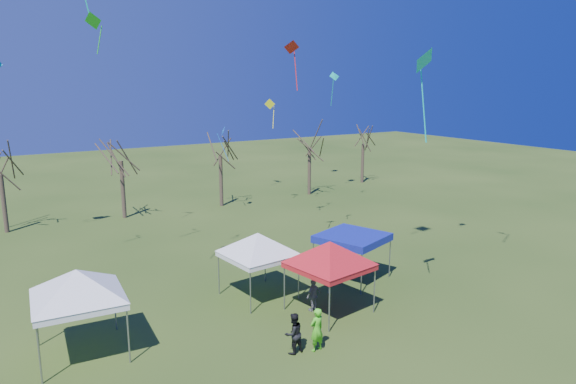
% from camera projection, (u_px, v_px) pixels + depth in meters
% --- Properties ---
extents(ground, '(140.00, 140.00, 0.00)m').
position_uv_depth(ground, '(323.00, 332.00, 22.39)').
color(ground, '#2A4416').
rests_on(ground, ground).
extents(tree_2, '(3.71, 3.71, 8.18)m').
position_uv_depth(tree_2, '(120.00, 140.00, 40.21)').
color(tree_2, '#3D2D21').
rests_on(tree_2, ground).
extents(tree_3, '(3.59, 3.59, 7.91)m').
position_uv_depth(tree_3, '(220.00, 137.00, 44.27)').
color(tree_3, '#3D2D21').
rests_on(tree_3, ground).
extents(tree_4, '(3.58, 3.58, 7.89)m').
position_uv_depth(tree_4, '(310.00, 132.00, 49.01)').
color(tree_4, '#3D2D21').
rests_on(tree_4, ground).
extents(tree_5, '(3.39, 3.39, 7.46)m').
position_uv_depth(tree_5, '(364.00, 130.00, 55.08)').
color(tree_5, '#3D2D21').
rests_on(tree_5, ground).
extents(tent_white_west, '(4.68, 4.68, 4.14)m').
position_uv_depth(tent_white_west, '(76.00, 275.00, 19.88)').
color(tent_white_west, gray).
rests_on(tent_white_west, ground).
extents(tent_white_mid, '(4.37, 4.37, 3.88)m').
position_uv_depth(tent_white_mid, '(258.00, 237.00, 25.53)').
color(tent_white_mid, gray).
rests_on(tent_white_mid, ground).
extents(tent_red, '(4.49, 4.49, 4.01)m').
position_uv_depth(tent_red, '(330.00, 246.00, 23.79)').
color(tent_red, gray).
rests_on(tent_red, ground).
extents(tent_blue, '(4.17, 4.17, 2.57)m').
position_uv_depth(tent_blue, '(352.00, 238.00, 28.00)').
color(tent_blue, gray).
rests_on(tent_blue, ground).
extents(person_dark, '(0.87, 0.71, 1.69)m').
position_uv_depth(person_dark, '(293.00, 333.00, 20.48)').
color(person_dark, black).
rests_on(person_dark, ground).
extents(person_grey, '(0.99, 0.62, 1.57)m').
position_uv_depth(person_grey, '(313.00, 295.00, 24.36)').
color(person_grey, slate).
rests_on(person_grey, ground).
extents(person_green, '(0.72, 0.53, 1.82)m').
position_uv_depth(person_green, '(317.00, 329.00, 20.67)').
color(person_green, '#4FD722').
rests_on(person_green, ground).
extents(kite_12, '(1.12, 0.81, 3.24)m').
position_uv_depth(kite_12, '(334.00, 77.00, 48.18)').
color(kite_12, '#0BAF92').
rests_on(kite_12, ground).
extents(kite_22, '(0.91, 1.04, 2.93)m').
position_uv_depth(kite_22, '(223.00, 132.00, 41.04)').
color(kite_22, blue).
rests_on(kite_22, ground).
extents(kite_17, '(1.08, 0.84, 2.92)m').
position_uv_depth(kite_17, '(292.00, 48.00, 29.83)').
color(kite_17, red).
rests_on(kite_17, ground).
extents(kite_11, '(1.28, 1.29, 2.57)m').
position_uv_depth(kite_11, '(93.00, 21.00, 31.31)').
color(kite_11, green).
rests_on(kite_11, ground).
extents(kite_5, '(1.44, 1.10, 4.12)m').
position_uv_depth(kite_5, '(423.00, 61.00, 22.00)').
color(kite_5, '#0DD0BF').
rests_on(kite_5, ground).
extents(kite_19, '(0.87, 0.83, 2.45)m').
position_uv_depth(kite_19, '(270.00, 105.00, 42.68)').
color(kite_19, '#E3EF19').
rests_on(kite_19, ground).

